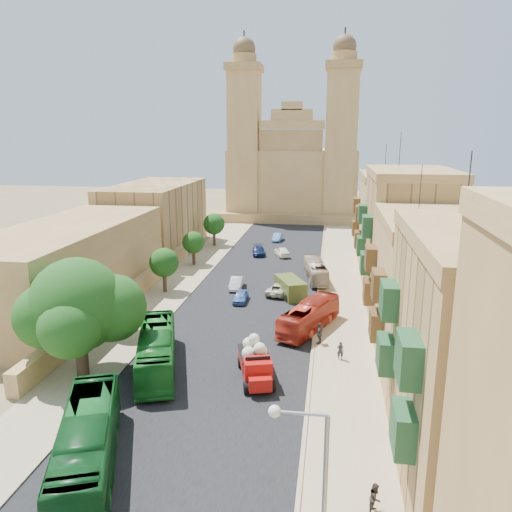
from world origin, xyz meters
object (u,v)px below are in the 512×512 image
(car_cream, at_px, (280,289))
(car_white_b, at_px, (282,252))
(bus_green_south, at_px, (87,445))
(pedestrian_b, at_px, (375,498))
(street_tree_c, at_px, (193,243))
(car_blue_b, at_px, (277,237))
(street_tree_d, at_px, (214,224))
(bus_green_north, at_px, (157,350))
(car_white_a, at_px, (236,283))
(bus_cream_east, at_px, (316,271))
(street_tree_b, at_px, (164,263))
(red_truck, at_px, (256,361))
(pedestrian_a, at_px, (340,351))
(car_blue_a, at_px, (241,297))
(car_dkblue, at_px, (259,251))
(ficus_tree, at_px, (79,308))
(street_tree_a, at_px, (119,295))
(bus_red_east, at_px, (310,316))
(streetlamp, at_px, (311,486))
(church, at_px, (293,171))
(pedestrian_c, at_px, (320,334))
(olive_pickup, at_px, (290,288))

(car_cream, bearing_deg, car_white_b, -72.06)
(bus_green_south, relative_size, pedestrian_b, 7.59)
(street_tree_c, xyz_separation_m, car_blue_b, (9.50, 16.96, -2.43))
(street_tree_d, bearing_deg, bus_green_north, -82.51)
(car_white_a, bearing_deg, bus_cream_east, 25.44)
(street_tree_b, xyz_separation_m, car_white_a, (7.68, 2.31, -2.72))
(bus_green_south, bearing_deg, street_tree_b, 80.87)
(car_white_b, bearing_deg, red_truck, 71.86)
(car_cream, distance_m, pedestrian_a, 16.89)
(street_tree_b, distance_m, red_truck, 22.92)
(street_tree_d, relative_size, bus_green_north, 0.47)
(car_blue_a, relative_size, car_dkblue, 0.78)
(ficus_tree, height_order, car_cream, ficus_tree)
(street_tree_a, bearing_deg, street_tree_c, 90.00)
(car_cream, bearing_deg, bus_green_north, 82.48)
(ficus_tree, xyz_separation_m, bus_red_east, (15.92, 11.22, -3.94))
(car_blue_b, bearing_deg, pedestrian_b, -75.39)
(ficus_tree, distance_m, streetlamp, 23.45)
(bus_green_south, distance_m, pedestrian_b, 14.63)
(ficus_tree, height_order, bus_red_east, ficus_tree)
(street_tree_b, height_order, car_white_a, street_tree_b)
(church, xyz_separation_m, pedestrian_c, (7.50, -66.41, -8.59))
(street_tree_a, distance_m, bus_red_east, 16.96)
(street_tree_d, height_order, pedestrian_b, street_tree_d)
(ficus_tree, bearing_deg, pedestrian_c, 25.84)
(car_white_b, distance_m, pedestrian_a, 34.02)
(olive_pickup, xyz_separation_m, bus_green_north, (-8.45, -18.58, 0.53))
(ficus_tree, height_order, street_tree_b, ficus_tree)
(street_tree_c, height_order, bus_green_south, street_tree_c)
(ficus_tree, distance_m, pedestrian_c, 19.28)
(street_tree_b, relative_size, bus_red_east, 0.55)
(car_blue_a, height_order, car_white_a, car_white_a)
(church, bearing_deg, street_tree_d, -108.09)
(street_tree_b, height_order, pedestrian_b, street_tree_b)
(bus_green_north, xyz_separation_m, car_white_a, (2.13, 20.52, -0.88))
(pedestrian_a, height_order, pedestrian_b, pedestrian_a)
(car_blue_b, bearing_deg, car_dkblue, -95.18)
(bus_green_north, height_order, car_white_b, bus_green_north)
(bus_green_north, relative_size, car_cream, 2.43)
(streetlamp, bearing_deg, pedestrian_c, 90.53)
(olive_pickup, relative_size, bus_green_north, 0.49)
(bus_green_north, xyz_separation_m, bus_cream_east, (10.95, 25.30, -0.33))
(street_tree_c, height_order, car_blue_b, street_tree_c)
(street_tree_b, height_order, pedestrian_c, street_tree_b)
(ficus_tree, bearing_deg, street_tree_c, 91.04)
(streetlamp, xyz_separation_m, car_blue_a, (-8.72, 33.83, -4.62))
(street_tree_c, xyz_separation_m, pedestrian_a, (19.18, -26.58, -2.29))
(street_tree_a, bearing_deg, red_truck, -27.10)
(pedestrian_a, bearing_deg, church, -77.27)
(street_tree_b, height_order, bus_cream_east, street_tree_b)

